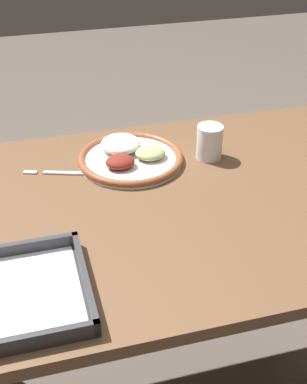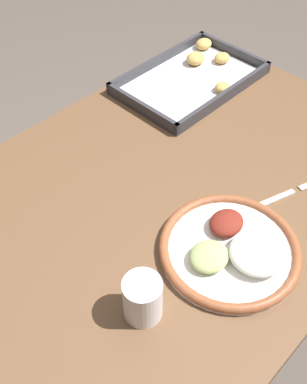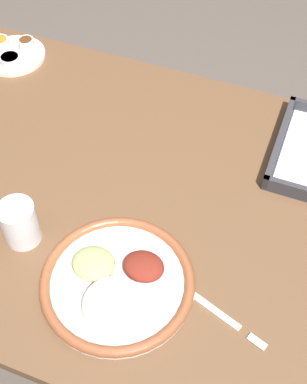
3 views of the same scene
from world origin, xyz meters
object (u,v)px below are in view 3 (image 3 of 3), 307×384
(fork, at_px, (213,309))
(saucer_plate, at_px, (13,53))
(dinner_plate, at_px, (117,283))
(drinking_cup, at_px, (20,223))

(fork, height_order, saucer_plate, saucer_plate)
(dinner_plate, height_order, drinking_cup, drinking_cup)
(fork, xyz_separation_m, saucer_plate, (-0.68, 0.49, 0.01))
(drinking_cup, bearing_deg, fork, -2.27)
(drinking_cup, bearing_deg, saucer_plate, 122.39)
(dinner_plate, relative_size, fork, 1.47)
(dinner_plate, bearing_deg, fork, 6.49)
(dinner_plate, distance_m, drinking_cup, 0.22)
(fork, height_order, drinking_cup, drinking_cup)
(saucer_plate, relative_size, drinking_cup, 1.73)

